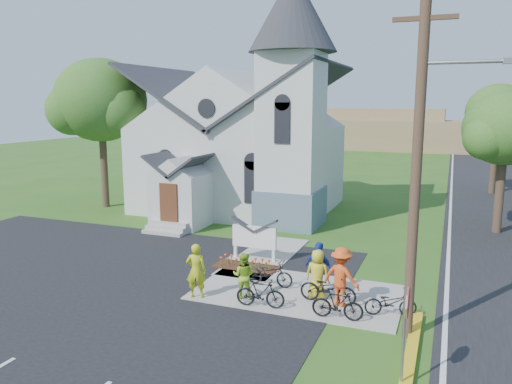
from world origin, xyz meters
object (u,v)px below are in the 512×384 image
at_px(cyclist_1, 244,275).
at_px(bike_2, 328,288).
at_px(cyclist_3, 341,276).
at_px(bike_1, 260,293).
at_px(bike_4, 391,303).
at_px(church_sign, 254,237).
at_px(bike_0, 269,273).
at_px(cyclist_4, 317,274).
at_px(bike_3, 338,304).
at_px(stop_sign, 406,316).
at_px(cyclist_0, 196,271).
at_px(cyclist_2, 319,268).
at_px(utility_pole, 420,145).

bearing_deg(cyclist_1, bike_2, -176.28).
distance_m(cyclist_1, cyclist_3, 3.22).
xyz_separation_m(bike_1, bike_4, (3.94, 0.88, -0.06)).
distance_m(church_sign, bike_0, 3.00).
xyz_separation_m(cyclist_1, bike_4, (4.75, 0.33, -0.36)).
bearing_deg(church_sign, cyclist_4, -40.94).
relative_size(cyclist_1, bike_3, 0.99).
height_order(stop_sign, bike_1, stop_sign).
height_order(cyclist_0, cyclist_1, cyclist_0).
xyz_separation_m(bike_0, cyclist_2, (1.84, -0.14, 0.45)).
relative_size(bike_0, cyclist_1, 1.14).
xyz_separation_m(bike_0, bike_3, (2.87, -1.86, 0.01)).
xyz_separation_m(cyclist_0, cyclist_3, (4.65, 1.12, 0.03)).
bearing_deg(cyclist_0, bike_1, 162.11).
xyz_separation_m(cyclist_3, cyclist_4, (-0.86, 0.28, -0.12)).
bearing_deg(cyclist_4, bike_3, 131.50).
height_order(cyclist_2, cyclist_3, cyclist_3).
distance_m(cyclist_0, bike_2, 4.40).
height_order(cyclist_1, cyclist_4, cyclist_4).
bearing_deg(bike_3, bike_2, 24.23).
xyz_separation_m(bike_2, cyclist_3, (0.42, -0.02, 0.47)).
bearing_deg(bike_1, cyclist_3, -71.09).
bearing_deg(bike_2, cyclist_2, 38.80).
xyz_separation_m(cyclist_1, bike_2, (2.74, 0.59, -0.29)).
distance_m(cyclist_0, bike_0, 2.73).
distance_m(bike_1, cyclist_4, 2.08).
relative_size(cyclist_1, cyclist_3, 0.80).
relative_size(utility_pole, bike_4, 6.32).
bearing_deg(bike_2, bike_1, 121.42).
bearing_deg(bike_3, utility_pole, -101.11).
bearing_deg(bike_1, bike_3, -95.94).
xyz_separation_m(church_sign, bike_4, (5.90, -3.52, -0.56)).
bearing_deg(cyclist_1, bike_0, -116.00).
bearing_deg(cyclist_4, cyclist_0, 26.19).
bearing_deg(cyclist_3, cyclist_2, -17.66).
relative_size(cyclist_1, cyclist_4, 0.92).
height_order(cyclist_1, bike_4, cyclist_1).
distance_m(stop_sign, bike_1, 5.70).
xyz_separation_m(cyclist_0, cyclist_4, (3.79, 1.41, -0.09)).
distance_m(bike_0, cyclist_3, 2.89).
bearing_deg(bike_2, church_sign, 50.76).
distance_m(utility_pole, cyclist_1, 7.14).
xyz_separation_m(bike_0, cyclist_3, (2.74, -0.77, 0.50)).
bearing_deg(bike_2, stop_sign, -145.68).
distance_m(stop_sign, bike_0, 7.16).
xyz_separation_m(bike_1, bike_2, (1.93, 1.14, 0.01)).
height_order(church_sign, cyclist_2, cyclist_2).
bearing_deg(bike_3, cyclist_2, 28.65).
distance_m(stop_sign, bike_3, 3.95).
bearing_deg(stop_sign, cyclist_0, 156.73).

